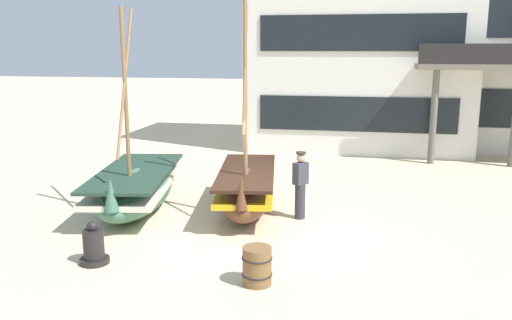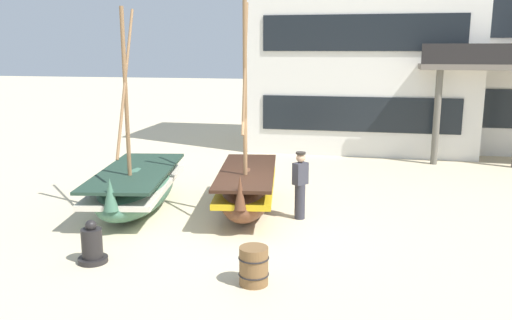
{
  "view_description": "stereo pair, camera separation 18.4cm",
  "coord_description": "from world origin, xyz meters",
  "px_view_note": "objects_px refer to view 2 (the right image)",
  "views": [
    {
      "loc": [
        2.45,
        -11.66,
        4.15
      ],
      "look_at": [
        0.0,
        1.0,
        1.4
      ],
      "focal_mm": 36.9,
      "sensor_mm": 36.0,
      "label": 1
    },
    {
      "loc": [
        2.63,
        -11.63,
        4.15
      ],
      "look_at": [
        0.0,
        1.0,
        1.4
      ],
      "focal_mm": 36.9,
      "sensor_mm": 36.0,
      "label": 2
    }
  ],
  "objects_px": {
    "wooden_barrel": "(254,266)",
    "fishing_boat_centre_large": "(247,188)",
    "fishing_boat_near_left": "(136,187)",
    "fisherman_by_hull": "(300,186)",
    "capstan_winch": "(92,246)",
    "harbor_building_main": "(363,34)"
  },
  "relations": [
    {
      "from": "capstan_winch",
      "to": "harbor_building_main",
      "type": "bearing_deg",
      "value": 70.68
    },
    {
      "from": "fishing_boat_near_left",
      "to": "capstan_winch",
      "type": "distance_m",
      "value": 3.53
    },
    {
      "from": "fishing_boat_near_left",
      "to": "wooden_barrel",
      "type": "bearing_deg",
      "value": -43.83
    },
    {
      "from": "fishing_boat_near_left",
      "to": "wooden_barrel",
      "type": "relative_size",
      "value": 7.31
    },
    {
      "from": "wooden_barrel",
      "to": "fishing_boat_centre_large",
      "type": "bearing_deg",
      "value": 104.31
    },
    {
      "from": "harbor_building_main",
      "to": "capstan_winch",
      "type": "bearing_deg",
      "value": -109.32
    },
    {
      "from": "fishing_boat_centre_large",
      "to": "fisherman_by_hull",
      "type": "height_order",
      "value": "fishing_boat_centre_large"
    },
    {
      "from": "fishing_boat_centre_large",
      "to": "harbor_building_main",
      "type": "height_order",
      "value": "harbor_building_main"
    },
    {
      "from": "capstan_winch",
      "to": "fishing_boat_near_left",
      "type": "bearing_deg",
      "value": 100.14
    },
    {
      "from": "fisherman_by_hull",
      "to": "wooden_barrel",
      "type": "height_order",
      "value": "fisherman_by_hull"
    },
    {
      "from": "fishing_boat_near_left",
      "to": "fisherman_by_hull",
      "type": "bearing_deg",
      "value": 1.17
    },
    {
      "from": "fishing_boat_centre_large",
      "to": "capstan_winch",
      "type": "height_order",
      "value": "fishing_boat_centre_large"
    },
    {
      "from": "wooden_barrel",
      "to": "fishing_boat_near_left",
      "type": "bearing_deg",
      "value": 136.17
    },
    {
      "from": "fishing_boat_centre_large",
      "to": "fisherman_by_hull",
      "type": "bearing_deg",
      "value": -11.49
    },
    {
      "from": "fishing_boat_near_left",
      "to": "fishing_boat_centre_large",
      "type": "height_order",
      "value": "fishing_boat_centre_large"
    },
    {
      "from": "fisherman_by_hull",
      "to": "fishing_boat_centre_large",
      "type": "bearing_deg",
      "value": 168.51
    },
    {
      "from": "fishing_boat_centre_large",
      "to": "wooden_barrel",
      "type": "xyz_separation_m",
      "value": [
        1.06,
        -4.16,
        -0.28
      ]
    },
    {
      "from": "fisherman_by_hull",
      "to": "wooden_barrel",
      "type": "relative_size",
      "value": 2.41
    },
    {
      "from": "fishing_boat_near_left",
      "to": "harbor_building_main",
      "type": "distance_m",
      "value": 12.66
    },
    {
      "from": "fishing_boat_near_left",
      "to": "fisherman_by_hull",
      "type": "height_order",
      "value": "fishing_boat_near_left"
    },
    {
      "from": "fishing_boat_centre_large",
      "to": "harbor_building_main",
      "type": "bearing_deg",
      "value": 75.37
    },
    {
      "from": "wooden_barrel",
      "to": "harbor_building_main",
      "type": "xyz_separation_m",
      "value": [
        1.61,
        14.39,
        4.37
      ]
    }
  ]
}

